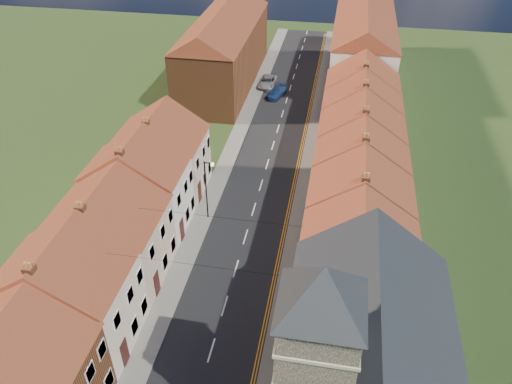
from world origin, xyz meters
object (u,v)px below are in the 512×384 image
(lamppost, at_px, (207,187))
(car_far, at_px, (276,92))
(church, at_px, (360,349))
(pedestrian_right, at_px, (293,304))
(car_distant, at_px, (268,82))

(lamppost, height_order, car_far, lamppost)
(church, bearing_deg, car_far, 104.00)
(car_far, distance_m, pedestrian_right, 37.27)
(car_far, bearing_deg, lamppost, -79.03)
(lamppost, distance_m, car_distant, 30.15)
(lamppost, bearing_deg, pedestrian_right, -47.72)
(car_far, xyz_separation_m, pedestrian_right, (6.60, -36.68, 0.45))
(car_distant, bearing_deg, pedestrian_right, -76.52)
(car_distant, bearing_deg, church, -73.24)
(car_far, relative_size, car_distant, 0.91)
(church, bearing_deg, pedestrian_right, 121.78)
(church, distance_m, car_distant, 48.62)
(lamppost, height_order, pedestrian_right, lamppost)
(church, relative_size, pedestrian_right, 8.16)
(pedestrian_right, bearing_deg, car_distant, -86.78)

